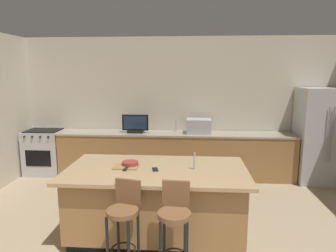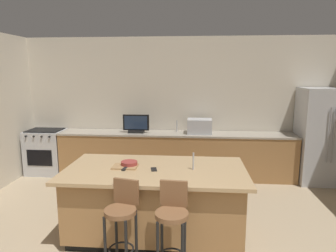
{
  "view_description": "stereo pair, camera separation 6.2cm",
  "coord_description": "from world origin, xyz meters",
  "px_view_note": "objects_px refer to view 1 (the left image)",
  "views": [
    {
      "loc": [
        0.22,
        -1.29,
        2.13
      ],
      "look_at": [
        -0.13,
        3.55,
        1.26
      ],
      "focal_mm": 32.41,
      "sensor_mm": 36.0,
      "label": 1
    },
    {
      "loc": [
        0.28,
        -1.28,
        2.13
      ],
      "look_at": [
        -0.13,
        3.55,
        1.26
      ],
      "focal_mm": 32.41,
      "sensor_mm": 36.0,
      "label": 2
    }
  ],
  "objects_px": {
    "kitchen_island": "(157,201)",
    "refrigerator": "(320,136)",
    "cutting_board": "(126,167)",
    "tv_monitor": "(135,124)",
    "cell_phone": "(155,169)",
    "bar_stool_left": "(124,218)",
    "range_oven": "(45,152)",
    "bar_stool_right": "(175,222)",
    "fruit_bowl": "(130,164)",
    "tv_remote": "(127,168)",
    "microwave": "(199,126)"
  },
  "relations": [
    {
      "from": "range_oven",
      "to": "cell_phone",
      "type": "xyz_separation_m",
      "value": [
        2.6,
        -2.31,
        0.44
      ]
    },
    {
      "from": "kitchen_island",
      "to": "bar_stool_right",
      "type": "height_order",
      "value": "bar_stool_right"
    },
    {
      "from": "bar_stool_right",
      "to": "tv_remote",
      "type": "xyz_separation_m",
      "value": [
        -0.66,
        0.79,
        0.3
      ]
    },
    {
      "from": "refrigerator",
      "to": "microwave",
      "type": "distance_m",
      "value": 2.34
    },
    {
      "from": "bar_stool_right",
      "to": "fruit_bowl",
      "type": "height_order",
      "value": "bar_stool_right"
    },
    {
      "from": "bar_stool_right",
      "to": "range_oven",
      "type": "bearing_deg",
      "value": 136.73
    },
    {
      "from": "cell_phone",
      "to": "bar_stool_left",
      "type": "bearing_deg",
      "value": -121.84
    },
    {
      "from": "bar_stool_right",
      "to": "cell_phone",
      "type": "distance_m",
      "value": 0.89
    },
    {
      "from": "range_oven",
      "to": "bar_stool_right",
      "type": "height_order",
      "value": "bar_stool_right"
    },
    {
      "from": "kitchen_island",
      "to": "range_oven",
      "type": "xyz_separation_m",
      "value": [
        -2.61,
        2.26,
        0.0
      ]
    },
    {
      "from": "fruit_bowl",
      "to": "tv_remote",
      "type": "height_order",
      "value": "fruit_bowl"
    },
    {
      "from": "bar_stool_left",
      "to": "bar_stool_right",
      "type": "relative_size",
      "value": 0.97
    },
    {
      "from": "refrigerator",
      "to": "tv_monitor",
      "type": "height_order",
      "value": "refrigerator"
    },
    {
      "from": "tv_monitor",
      "to": "cell_phone",
      "type": "xyz_separation_m",
      "value": [
        0.66,
        -2.26,
        -0.18
      ]
    },
    {
      "from": "kitchen_island",
      "to": "bar_stool_left",
      "type": "xyz_separation_m",
      "value": [
        -0.27,
        -0.75,
        0.13
      ]
    },
    {
      "from": "refrigerator",
      "to": "range_oven",
      "type": "height_order",
      "value": "refrigerator"
    },
    {
      "from": "cell_phone",
      "to": "range_oven",
      "type": "bearing_deg",
      "value": 126.56
    },
    {
      "from": "kitchen_island",
      "to": "refrigerator",
      "type": "relative_size",
      "value": 1.27
    },
    {
      "from": "bar_stool_right",
      "to": "microwave",
      "type": "bearing_deg",
      "value": 87.81
    },
    {
      "from": "tv_remote",
      "to": "fruit_bowl",
      "type": "bearing_deg",
      "value": 88.63
    },
    {
      "from": "tv_monitor",
      "to": "cell_phone",
      "type": "distance_m",
      "value": 2.36
    },
    {
      "from": "microwave",
      "to": "bar_stool_right",
      "type": "distance_m",
      "value": 3.15
    },
    {
      "from": "tv_remote",
      "to": "refrigerator",
      "type": "bearing_deg",
      "value": 43.16
    },
    {
      "from": "microwave",
      "to": "tv_monitor",
      "type": "bearing_deg",
      "value": -177.67
    },
    {
      "from": "bar_stool_left",
      "to": "tv_remote",
      "type": "xyz_separation_m",
      "value": [
        -0.11,
        0.7,
        0.32
      ]
    },
    {
      "from": "refrigerator",
      "to": "cutting_board",
      "type": "xyz_separation_m",
      "value": [
        -3.34,
        -2.18,
        -0.0
      ]
    },
    {
      "from": "bar_stool_left",
      "to": "bar_stool_right",
      "type": "xyz_separation_m",
      "value": [
        0.55,
        -0.09,
        0.02
      ]
    },
    {
      "from": "tv_remote",
      "to": "microwave",
      "type": "bearing_deg",
      "value": 76.02
    },
    {
      "from": "refrigerator",
      "to": "cutting_board",
      "type": "bearing_deg",
      "value": -146.86
    },
    {
      "from": "refrigerator",
      "to": "fruit_bowl",
      "type": "distance_m",
      "value": 3.93
    },
    {
      "from": "microwave",
      "to": "fruit_bowl",
      "type": "relative_size",
      "value": 2.23
    },
    {
      "from": "fruit_bowl",
      "to": "bar_stool_right",
      "type": "bearing_deg",
      "value": -55.26
    },
    {
      "from": "bar_stool_right",
      "to": "cutting_board",
      "type": "bearing_deg",
      "value": 131.91
    },
    {
      "from": "bar_stool_left",
      "to": "cutting_board",
      "type": "distance_m",
      "value": 0.85
    },
    {
      "from": "range_oven",
      "to": "fruit_bowl",
      "type": "bearing_deg",
      "value": -44.17
    },
    {
      "from": "tv_remote",
      "to": "cutting_board",
      "type": "height_order",
      "value": "tv_remote"
    },
    {
      "from": "kitchen_island",
      "to": "fruit_bowl",
      "type": "height_order",
      "value": "fruit_bowl"
    },
    {
      "from": "range_oven",
      "to": "bar_stool_left",
      "type": "xyz_separation_m",
      "value": [
        2.34,
        -3.01,
        0.13
      ]
    },
    {
      "from": "tv_monitor",
      "to": "fruit_bowl",
      "type": "distance_m",
      "value": 2.17
    },
    {
      "from": "refrigerator",
      "to": "fruit_bowl",
      "type": "height_order",
      "value": "refrigerator"
    },
    {
      "from": "refrigerator",
      "to": "tv_monitor",
      "type": "xyz_separation_m",
      "value": [
        -3.61,
        0.01,
        0.17
      ]
    },
    {
      "from": "refrigerator",
      "to": "tv_monitor",
      "type": "distance_m",
      "value": 3.61
    },
    {
      "from": "bar_stool_right",
      "to": "cell_phone",
      "type": "xyz_separation_m",
      "value": [
        -0.29,
        0.79,
        0.29
      ]
    },
    {
      "from": "microwave",
      "to": "tv_monitor",
      "type": "height_order",
      "value": "tv_monitor"
    },
    {
      "from": "cell_phone",
      "to": "tv_remote",
      "type": "bearing_deg",
      "value": 168.91
    },
    {
      "from": "bar_stool_left",
      "to": "tv_remote",
      "type": "bearing_deg",
      "value": 112.91
    },
    {
      "from": "cutting_board",
      "to": "tv_monitor",
      "type": "bearing_deg",
      "value": 96.97
    },
    {
      "from": "kitchen_island",
      "to": "cell_phone",
      "type": "distance_m",
      "value": 0.45
    },
    {
      "from": "kitchen_island",
      "to": "microwave",
      "type": "bearing_deg",
      "value": 75.1
    },
    {
      "from": "fruit_bowl",
      "to": "cell_phone",
      "type": "xyz_separation_m",
      "value": [
        0.34,
        -0.12,
        -0.03
      ]
    }
  ]
}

